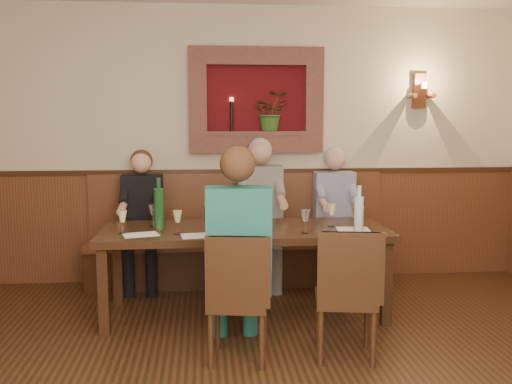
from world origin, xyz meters
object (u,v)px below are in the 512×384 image
person_bench_right (336,228)px  person_chair_front (237,267)px  chair_near_right (345,320)px  person_bench_left (142,232)px  wine_bottle_green_a (260,209)px  wine_bottle_green_b (159,208)px  water_bottle (359,214)px  chair_near_left (238,323)px  person_bench_mid (261,225)px  bench (238,251)px  dining_table (245,237)px  spittoon_bucket (237,217)px

person_bench_right → person_chair_front: 1.95m
chair_near_right → person_bench_right: bearing=88.2°
person_bench_left → wine_bottle_green_a: size_ratio=3.63×
wine_bottle_green_b → water_bottle: 1.64m
chair_near_right → wine_bottle_green_b: wine_bottle_green_b is taller
chair_near_left → water_bottle: size_ratio=2.31×
person_bench_left → person_bench_mid: (1.17, -0.00, 0.05)m
chair_near_left → chair_near_right: 0.75m
bench → person_chair_front: bearing=-93.7°
chair_near_right → person_bench_mid: bearing=112.0°
wine_bottle_green_a → wine_bottle_green_b: size_ratio=0.88×
chair_near_left → chair_near_right: size_ratio=0.98×
dining_table → chair_near_left: size_ratio=2.64×
person_chair_front → spittoon_bucket: bearing=86.6°
person_bench_left → wine_bottle_green_b: person_bench_left is taller
person_bench_right → water_bottle: (-0.09, -1.18, 0.34)m
dining_table → person_bench_mid: (0.22, 0.84, -0.06)m
wine_bottle_green_a → wine_bottle_green_b: 0.85m
dining_table → wine_bottle_green_b: bearing=177.9°
person_bench_left → spittoon_bucket: size_ratio=5.61×
dining_table → spittoon_bucket: 0.26m
bench → wine_bottle_green_a: bearing=-81.8°
person_bench_left → person_bench_mid: size_ratio=0.92×
chair_near_right → person_bench_right: (0.35, 1.80, 0.30)m
person_bench_left → wine_bottle_green_b: 0.92m
person_chair_front → spittoon_bucket: (0.04, 0.63, 0.25)m
wine_bottle_green_b → person_bench_left: bearing=105.9°
person_bench_left → water_bottle: person_bench_left is taller
person_chair_front → bench: bearing=86.3°
person_bench_right → spittoon_bucket: person_bench_right is taller
chair_near_left → person_bench_mid: person_bench_mid is taller
person_bench_mid → water_bottle: bearing=-60.5°
chair_near_left → chair_near_right: bearing=6.9°
chair_near_left → person_chair_front: 0.39m
chair_near_right → person_bench_left: size_ratio=0.68×
bench → wine_bottle_green_a: wine_bottle_green_a is taller
chair_near_right → person_bench_right: person_bench_right is taller
person_chair_front → spittoon_bucket: person_chair_front is taller
chair_near_left → spittoon_bucket: spittoon_bucket is taller
wine_bottle_green_b → bench: bearing=52.1°
spittoon_bucket → wine_bottle_green_b: bearing=164.7°
person_bench_mid → chair_near_left: bearing=-100.8°
dining_table → chair_near_right: chair_near_right is taller
chair_near_left → wine_bottle_green_a: size_ratio=2.41×
dining_table → water_bottle: (0.89, -0.34, 0.24)m
person_bench_left → spittoon_bucket: (0.87, -0.99, 0.31)m
person_bench_right → person_chair_front: (-1.09, -1.61, 0.05)m
water_bottle → bench: bearing=124.7°
person_bench_left → person_bench_right: 1.92m
spittoon_bucket → wine_bottle_green_a: size_ratio=0.65×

